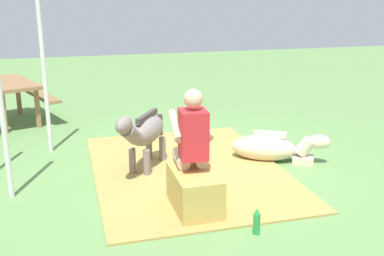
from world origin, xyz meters
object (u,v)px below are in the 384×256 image
Objects in this scene: pony_standing at (145,132)px; soda_bottle at (257,222)px; pony_lying at (271,148)px; hay_bale at (195,191)px; tent_pole_right at (44,67)px; person_seated at (191,142)px; picnic_bench at (10,91)px.

soda_bottle is (-1.94, -0.75, -0.39)m from pony_standing.
pony_standing is 0.91× the size of pony_lying.
pony_standing reaches higher than hay_bale.
hay_bale is at bearing -147.65° from tent_pole_right.
pony_lying is 0.52× the size of tent_pole_right.
tent_pole_right is at bearing 34.32° from person_seated.
tent_pole_right reaches higher than soda_bottle.
pony_standing is (1.13, 0.32, -0.20)m from person_seated.
pony_standing is 0.48× the size of tent_pole_right.
tent_pole_right reaches higher than person_seated.
tent_pole_right is (2.41, 1.52, 1.03)m from hay_bale.
hay_bale is 0.58× the size of person_seated.
picnic_bench is (1.78, 0.67, -0.67)m from tent_pole_right.
person_seated is 2.77m from tent_pole_right.
tent_pole_right is at bearing 47.40° from pony_standing.
person_seated is at bearing 27.73° from soda_bottle.
pony_lying is 4.84× the size of soda_bottle.
pony_standing is 0.64× the size of picnic_bench.
person_seated is 0.53× the size of tent_pole_right.
hay_bale is 0.59× the size of pony_lying.
soda_bottle is at bearing -146.28° from hay_bale.
pony_standing is 4.42× the size of soda_bottle.
picnic_bench is (4.19, 2.20, 0.36)m from hay_bale.
tent_pole_right is (3.06, 1.96, 1.12)m from soda_bottle.
soda_bottle is (-0.82, -0.43, -0.59)m from person_seated.
pony_standing is at bearing 13.42° from hay_bale.
hay_bale is at bearing -152.31° from picnic_bench.
pony_standing is at bearing -146.92° from picnic_bench.
person_seated is 0.71× the size of picnic_bench.
hay_bale is 0.80m from soda_bottle.
hay_bale is 0.41× the size of picnic_bench.
hay_bale is 0.53m from person_seated.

